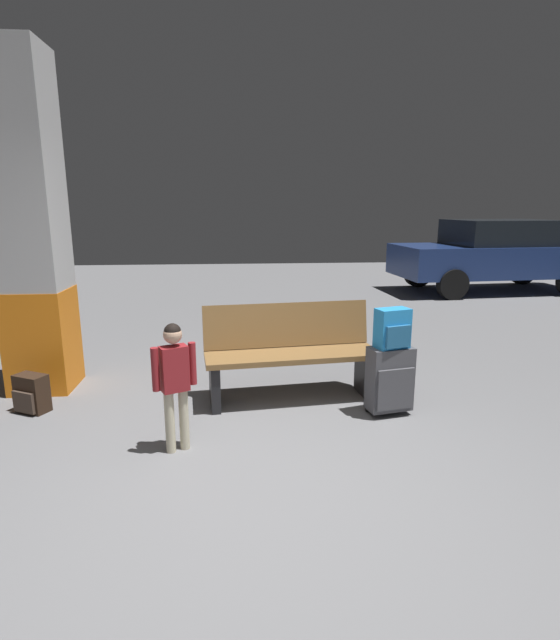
# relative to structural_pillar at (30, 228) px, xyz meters

# --- Properties ---
(ground_plane) EXTENTS (18.00, 18.00, 0.10)m
(ground_plane) POSITION_rel_structural_pillar_xyz_m (2.08, 1.83, -1.63)
(ground_plane) COLOR slate
(structural_pillar) EXTENTS (0.57, 0.57, 3.19)m
(structural_pillar) POSITION_rel_structural_pillar_xyz_m (0.00, 0.00, 0.00)
(structural_pillar) COLOR orange
(structural_pillar) RESTS_ON ground_plane
(bench) EXTENTS (1.65, 0.70, 0.89)m
(bench) POSITION_rel_structural_pillar_xyz_m (2.42, -0.49, -1.14)
(bench) COLOR brown
(bench) RESTS_ON ground_plane
(suitcase) EXTENTS (0.41, 0.29, 0.60)m
(suitcase) POSITION_rel_structural_pillar_xyz_m (3.24, -0.94, -1.26)
(suitcase) COLOR #4C4C51
(suitcase) RESTS_ON ground_plane
(backpack_bright) EXTENTS (0.31, 0.25, 0.34)m
(backpack_bright) POSITION_rel_structural_pillar_xyz_m (3.24, -0.94, -0.81)
(backpack_bright) COLOR #268CD8
(backpack_bright) RESTS_ON suitcase
(child) EXTENTS (0.31, 0.19, 0.98)m
(child) POSITION_rel_structural_pillar_xyz_m (1.47, -1.45, -0.98)
(child) COLOR beige
(child) RESTS_ON ground_plane
(backpack_dark_floor) EXTENTS (0.32, 0.29, 0.34)m
(backpack_dark_floor) POSITION_rel_structural_pillar_xyz_m (0.10, -0.62, -1.42)
(backpack_dark_floor) COLOR black
(backpack_dark_floor) RESTS_ON ground_plane
(parked_car_side) EXTENTS (4.21, 2.02, 1.51)m
(parked_car_side) POSITION_rel_structural_pillar_xyz_m (7.39, 5.20, -0.78)
(parked_car_side) COLOR navy
(parked_car_side) RESTS_ON ground_plane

